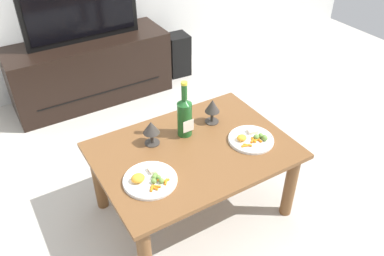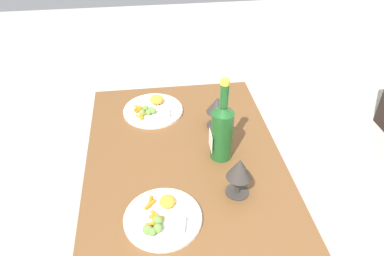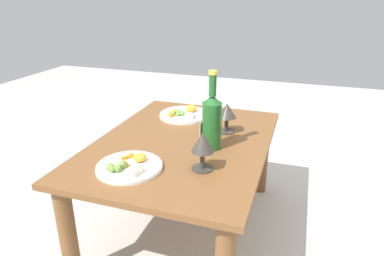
{
  "view_description": "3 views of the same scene",
  "coord_description": "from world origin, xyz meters",
  "px_view_note": "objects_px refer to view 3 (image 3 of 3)",
  "views": [
    {
      "loc": [
        -0.87,
        -1.43,
        1.84
      ],
      "look_at": [
        0.02,
        0.04,
        0.58
      ],
      "focal_mm": 36.72,
      "sensor_mm": 36.0,
      "label": 1
    },
    {
      "loc": [
        1.13,
        -0.12,
        1.45
      ],
      "look_at": [
        -0.04,
        0.04,
        0.57
      ],
      "focal_mm": 35.12,
      "sensor_mm": 36.0,
      "label": 2
    },
    {
      "loc": [
        1.36,
        0.5,
        1.11
      ],
      "look_at": [
        -0.01,
        0.04,
        0.54
      ],
      "focal_mm": 32.16,
      "sensor_mm": 36.0,
      "label": 3
    }
  ],
  "objects_px": {
    "wine_bottle": "(212,120)",
    "dinner_plate_left": "(185,114)",
    "dining_table": "(183,157)",
    "goblet_left": "(227,112)",
    "dinner_plate_right": "(129,166)",
    "goblet_right": "(203,144)"
  },
  "relations": [
    {
      "from": "dining_table",
      "to": "dinner_plate_left",
      "type": "xyz_separation_m",
      "value": [
        -0.32,
        -0.1,
        0.1
      ]
    },
    {
      "from": "dining_table",
      "to": "dinner_plate_right",
      "type": "relative_size",
      "value": 4.12
    },
    {
      "from": "wine_bottle",
      "to": "dinner_plate_left",
      "type": "bearing_deg",
      "value": -144.54
    },
    {
      "from": "goblet_left",
      "to": "dinner_plate_left",
      "type": "relative_size",
      "value": 0.53
    },
    {
      "from": "goblet_right",
      "to": "dinner_plate_left",
      "type": "bearing_deg",
      "value": -153.97
    },
    {
      "from": "dinner_plate_right",
      "to": "goblet_right",
      "type": "bearing_deg",
      "value": 108.14
    },
    {
      "from": "wine_bottle",
      "to": "dinner_plate_right",
      "type": "distance_m",
      "value": 0.4
    },
    {
      "from": "goblet_right",
      "to": "dinner_plate_right",
      "type": "distance_m",
      "value": 0.3
    },
    {
      "from": "dining_table",
      "to": "goblet_left",
      "type": "xyz_separation_m",
      "value": [
        -0.17,
        0.16,
        0.18
      ]
    },
    {
      "from": "goblet_left",
      "to": "wine_bottle",
      "type": "bearing_deg",
      "value": -5.71
    },
    {
      "from": "wine_bottle",
      "to": "dining_table",
      "type": "bearing_deg",
      "value": -101.69
    },
    {
      "from": "wine_bottle",
      "to": "dinner_plate_left",
      "type": "relative_size",
      "value": 1.25
    },
    {
      "from": "dining_table",
      "to": "goblet_left",
      "type": "relative_size",
      "value": 7.32
    },
    {
      "from": "dining_table",
      "to": "dinner_plate_left",
      "type": "relative_size",
      "value": 3.89
    },
    {
      "from": "dinner_plate_left",
      "to": "dinner_plate_right",
      "type": "bearing_deg",
      "value": -0.12
    },
    {
      "from": "dinner_plate_left",
      "to": "dinner_plate_right",
      "type": "relative_size",
      "value": 1.06
    },
    {
      "from": "wine_bottle",
      "to": "dinner_plate_left",
      "type": "distance_m",
      "value": 0.44
    },
    {
      "from": "dinner_plate_left",
      "to": "dinner_plate_right",
      "type": "height_order",
      "value": "dinner_plate_left"
    },
    {
      "from": "wine_bottle",
      "to": "dinner_plate_right",
      "type": "xyz_separation_m",
      "value": [
        0.29,
        -0.25,
        -0.12
      ]
    },
    {
      "from": "dining_table",
      "to": "wine_bottle",
      "type": "distance_m",
      "value": 0.26
    },
    {
      "from": "wine_bottle",
      "to": "goblet_right",
      "type": "xyz_separation_m",
      "value": [
        0.2,
        0.02,
        -0.03
      ]
    },
    {
      "from": "goblet_left",
      "to": "dinner_plate_right",
      "type": "relative_size",
      "value": 0.56
    }
  ]
}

